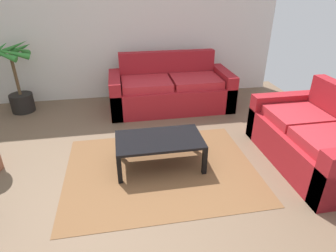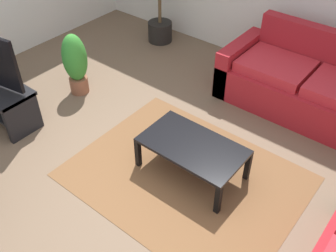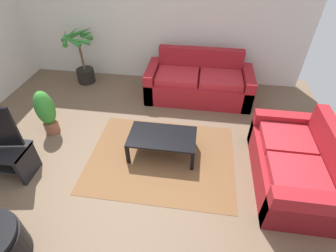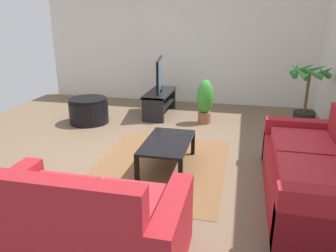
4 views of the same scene
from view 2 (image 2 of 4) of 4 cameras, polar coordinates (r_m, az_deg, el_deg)
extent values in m
plane|color=brown|center=(3.84, -7.21, -8.46)|extent=(6.60, 6.60, 0.00)
cube|color=maroon|center=(4.84, 19.80, 4.29)|extent=(2.04, 0.90, 0.42)
cube|color=maroon|center=(4.93, 22.64, 10.43)|extent=(1.68, 0.16, 0.48)
cube|color=maroon|center=(5.07, 10.47, 9.20)|extent=(0.18, 0.90, 0.62)
cube|color=#B8272F|center=(4.77, 15.70, 8.58)|extent=(0.80, 0.66, 0.12)
cube|color=black|center=(4.48, -20.74, 1.21)|extent=(0.06, 0.41, 0.47)
cube|color=black|center=(3.68, 3.68, -2.96)|extent=(1.00, 0.58, 0.03)
cube|color=black|center=(3.88, -4.47, -4.01)|extent=(0.05, 0.05, 0.33)
cube|color=black|center=(3.49, 7.42, -10.78)|extent=(0.05, 0.05, 0.33)
cube|color=black|center=(4.17, 0.40, -0.08)|extent=(0.05, 0.05, 0.33)
cube|color=black|center=(3.82, 11.75, -5.83)|extent=(0.05, 0.05, 0.33)
cube|color=brown|center=(3.87, 2.59, -7.49)|extent=(2.20, 1.70, 0.01)
cylinder|color=black|center=(6.13, -1.19, 13.84)|extent=(0.37, 0.37, 0.30)
cylinder|color=brown|center=(5.94, -1.25, 18.04)|extent=(0.05, 0.05, 0.66)
cylinder|color=brown|center=(5.07, -13.03, 6.02)|extent=(0.23, 0.23, 0.21)
ellipsoid|color=#35882E|center=(4.87, -13.70, 9.81)|extent=(0.30, 0.30, 0.62)
camera|label=1|loc=(2.16, -58.74, -4.86)|focal=30.36mm
camera|label=3|loc=(1.13, -81.00, 8.42)|focal=27.05mm
camera|label=4|loc=(4.05, 70.71, -1.32)|focal=35.49mm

